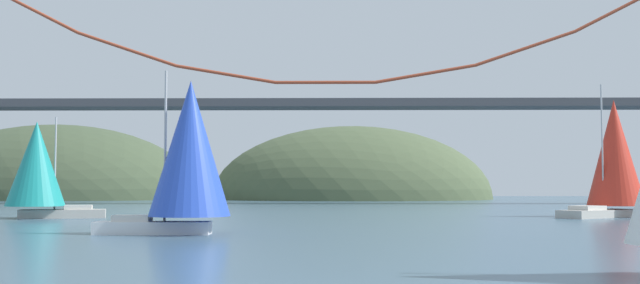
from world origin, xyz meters
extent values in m
ellipsoid|color=#425138|center=(-55.00, 135.00, 0.00)|extent=(58.49, 44.00, 30.31)
ellipsoid|color=#4C5B3D|center=(5.00, 135.00, 0.00)|extent=(56.60, 44.00, 29.54)
cube|color=#47474C|center=(0.00, 95.00, 14.96)|extent=(141.53, 6.00, 1.20)
cylinder|color=#A34228|center=(-45.23, 95.00, 29.81)|extent=(15.30, 0.50, 8.13)
cylinder|color=#A34228|center=(-30.15, 95.00, 23.40)|extent=(15.24, 0.50, 5.59)
cylinder|color=#A34228|center=(-15.08, 95.00, 19.56)|extent=(15.16, 0.50, 3.05)
cylinder|color=#A34228|center=(0.00, 95.00, 18.28)|extent=(15.08, 0.50, 0.50)
cylinder|color=#A34228|center=(15.08, 95.00, 19.56)|extent=(15.16, 0.50, 3.05)
cylinder|color=#A34228|center=(30.15, 95.00, 23.40)|extent=(15.24, 0.50, 5.59)
cylinder|color=#A34228|center=(45.23, 95.00, 29.81)|extent=(15.30, 0.50, 8.13)
cube|color=white|center=(-9.23, 24.55, 0.35)|extent=(6.42, 1.84, 0.71)
cube|color=beige|center=(-10.38, 24.52, 0.89)|extent=(2.07, 1.33, 0.36)
cylinder|color=#B2B2B7|center=(-8.59, 24.57, 4.94)|extent=(0.14, 0.14, 8.47)
cone|color=blue|center=(-7.19, 24.60, 4.82)|extent=(4.67, 4.67, 7.63)
cube|color=#B7B2A8|center=(-21.70, 45.32, 0.36)|extent=(7.19, 3.79, 0.72)
cube|color=beige|center=(-20.50, 45.64, 0.90)|extent=(2.54, 2.11, 0.36)
cylinder|color=#B2B2B7|center=(-22.37, 45.15, 4.59)|extent=(0.14, 0.14, 7.75)
cone|color=teal|center=(-23.83, 44.77, 4.55)|extent=(5.87, 5.87, 7.06)
cube|color=#B7B2A8|center=(23.45, 46.90, 0.34)|extent=(8.11, 6.88, 0.67)
cube|color=beige|center=(22.27, 46.03, 0.85)|extent=(3.26, 3.11, 0.36)
cylinder|color=#B2B2B7|center=(24.11, 47.38, 6.06)|extent=(0.14, 0.14, 10.78)
cone|color=red|center=(25.56, 48.44, 5.60)|extent=(6.80, 6.80, 9.25)
camera|label=1|loc=(0.67, -17.32, 2.70)|focal=42.11mm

